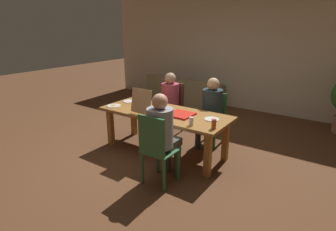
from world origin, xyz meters
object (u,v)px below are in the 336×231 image
Objects in this scene: pizza_box_1 at (181,114)px; couch at (184,95)px; dining_table at (165,117)px; person_0 at (211,106)px; plate_0 at (129,101)px; chair_1 at (173,105)px; plate_1 at (212,119)px; pizza_box_0 at (149,108)px; drinking_glass_1 at (191,121)px; plate_2 at (114,106)px; person_1 at (169,98)px; chair_2 at (156,149)px; person_2 at (162,131)px; drinking_glass_2 at (214,124)px; chair_0 at (213,117)px; drinking_glass_0 at (154,102)px.

couch is at bearing 120.32° from pizza_box_1.
person_0 is (0.48, 0.72, 0.09)m from dining_table.
dining_table is 0.91m from plate_0.
chair_1 is 4.42× the size of plate_1.
chair_1 is (-0.44, 0.91, -0.07)m from dining_table.
plate_0 is (-1.21, 0.14, -0.01)m from pizza_box_1.
drinking_glass_1 is at bearing -10.50° from pizza_box_0.
plate_2 is at bearing -83.67° from couch.
person_1 reaches higher than chair_1.
person_2 reaches higher than chair_2.
drinking_glass_2 is at bearing -19.54° from pizza_box_1.
chair_0 is 0.27m from person_0.
person_2 is 1.62m from plate_0.
drinking_glass_2 is (1.21, -0.11, 0.01)m from pizza_box_0.
plate_0 is at bearing -82.24° from couch.
person_0 is 0.95m from chair_1.
plate_2 is (-1.23, -0.24, -0.00)m from pizza_box_1.
person_2 is (0.48, -0.73, 0.11)m from dining_table.
chair_2 is (0.92, -1.77, -0.02)m from chair_1.
person_0 is 0.92m from person_1.
plate_2 is at bearing -115.66° from person_1.
person_0 is at bearing 90.00° from person_2.
drinking_glass_2 reaches higher than drinking_glass_0.
chair_1 is 4.15× the size of plate_2.
chair_0 is 0.73× the size of person_2.
person_1 is 0.77m from plate_0.
person_2 is at bearing -40.47° from pizza_box_0.
chair_0 is 4.12× the size of plate_1.
drinking_glass_2 reaches higher than couch.
drinking_glass_0 is at bearing 148.76° from dining_table.
drinking_glass_1 is 0.89× the size of drinking_glass_2.
pizza_box_0 is 1.24× the size of pizza_box_1.
chair_2 is 1.04m from pizza_box_0.
chair_1 reaches higher than pizza_box_1.
person_0 is 2.63m from couch.
chair_2 is at bearing -36.07° from plate_0.
pizza_box_1 is 1.64× the size of plate_1.
chair_0 is 0.87m from plate_1.
chair_0 is at bearing -3.09° from chair_1.
person_2 is 0.71m from drinking_glass_2.
chair_0 is 0.47× the size of couch.
pizza_box_0 is 4.19× the size of drinking_glass_0.
chair_2 is at bearing -90.00° from chair_0.
person_0 is 5.37× the size of plate_0.
chair_0 is 1.72m from chair_2.
plate_0 reaches higher than dining_table.
person_0 reaches higher than chair_2.
drinking_glass_1 is at bearing -79.17° from person_0.
dining_table is 9.72× the size of plate_1.
chair_2 is 2.19× the size of pizza_box_0.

